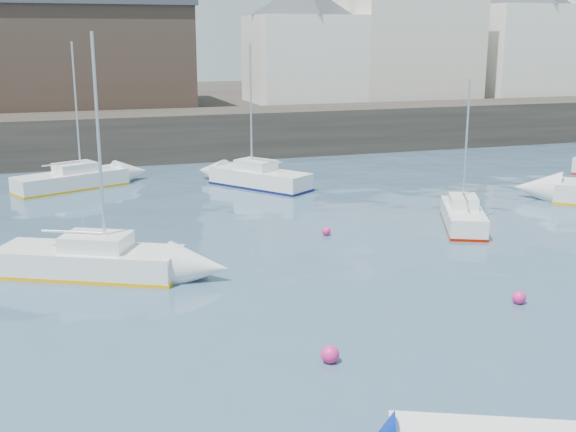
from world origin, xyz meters
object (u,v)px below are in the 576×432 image
object	(u,v)px
sailboat_f	(260,178)
buoy_near	(330,362)
sailboat_h	(72,180)
buoy_mid	(518,303)
sailboat_b	(90,260)
sailboat_c	(463,216)
buoy_far	(326,235)

from	to	relation	value
sailboat_f	buoy_near	world-z (taller)	sailboat_f
sailboat_f	sailboat_h	bearing A→B (deg)	164.15
sailboat_f	buoy_mid	distance (m)	19.08
sailboat_f	sailboat_h	distance (m)	9.84
sailboat_b	buoy_mid	bearing A→B (deg)	-29.41
sailboat_h	buoy_mid	world-z (taller)	sailboat_h
sailboat_h	buoy_mid	distance (m)	24.75
sailboat_c	buoy_near	distance (m)	14.44
sailboat_h	buoy_far	xyz separation A→B (m)	(9.40, -12.62, -0.49)
sailboat_b	buoy_near	size ratio (longest dim) A/B	17.29
buoy_near	sailboat_f	bearing A→B (deg)	78.58
sailboat_c	buoy_mid	xyz separation A→B (m)	(-3.21, -8.37, -0.47)
buoy_far	sailboat_c	bearing A→B (deg)	-5.62
sailboat_h	sailboat_b	bearing A→B (deg)	-89.71
buoy_mid	buoy_far	xyz separation A→B (m)	(-2.71, 8.96, 0.00)
sailboat_b	sailboat_f	bearing A→B (deg)	52.18
buoy_far	buoy_near	bearing A→B (deg)	-110.79
sailboat_b	buoy_far	xyz separation A→B (m)	(9.33, 2.17, -0.52)
sailboat_f	buoy_near	xyz separation A→B (m)	(-4.21, -20.85, -0.52)
sailboat_c	sailboat_h	world-z (taller)	sailboat_h
sailboat_f	buoy_far	bearing A→B (deg)	-90.38
buoy_near	buoy_mid	distance (m)	7.13
sailboat_h	buoy_near	xyz separation A→B (m)	(5.26, -23.54, -0.49)
buoy_near	buoy_far	xyz separation A→B (m)	(4.15, 10.92, 0.00)
sailboat_b	sailboat_c	world-z (taller)	sailboat_b
sailboat_b	sailboat_h	size ratio (longest dim) A/B	1.06
buoy_near	buoy_far	bearing A→B (deg)	69.21
buoy_far	buoy_mid	bearing A→B (deg)	-73.16
sailboat_h	buoy_mid	xyz separation A→B (m)	(12.11, -21.57, -0.49)
sailboat_b	buoy_far	distance (m)	9.59
sailboat_b	buoy_mid	distance (m)	13.83
sailboat_c	buoy_far	distance (m)	5.97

